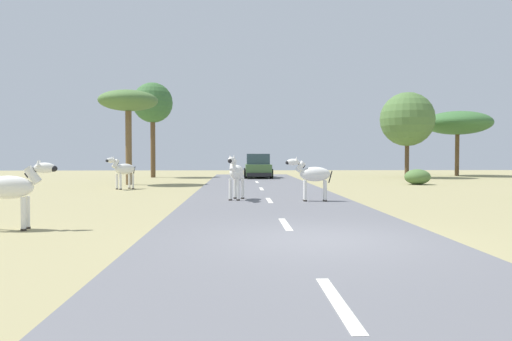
{
  "coord_description": "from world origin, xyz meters",
  "views": [
    {
      "loc": [
        -1.55,
        -9.2,
        1.66
      ],
      "look_at": [
        -0.85,
        10.63,
        1.05
      ],
      "focal_mm": 33.79,
      "sensor_mm": 36.0,
      "label": 1
    }
  ],
  "objects_px": {
    "zebra_0": "(236,173)",
    "tree_3": "(153,104)",
    "zebra_2": "(123,170)",
    "zebra_1": "(13,188)",
    "zebra_3": "(312,175)",
    "tree_4": "(128,102)",
    "bush_2": "(417,177)",
    "tree_0": "(407,119)",
    "car_0": "(258,167)",
    "tree_2": "(457,123)"
  },
  "relations": [
    {
      "from": "zebra_0",
      "to": "tree_3",
      "type": "height_order",
      "value": "tree_3"
    },
    {
      "from": "zebra_2",
      "to": "zebra_1",
      "type": "bearing_deg",
      "value": 133.23
    },
    {
      "from": "zebra_1",
      "to": "zebra_0",
      "type": "bearing_deg",
      "value": 136.88
    },
    {
      "from": "zebra_3",
      "to": "tree_4",
      "type": "distance_m",
      "value": 14.38
    },
    {
      "from": "zebra_3",
      "to": "tree_3",
      "type": "distance_m",
      "value": 22.4
    },
    {
      "from": "zebra_2",
      "to": "bush_2",
      "type": "height_order",
      "value": "zebra_2"
    },
    {
      "from": "zebra_0",
      "to": "tree_3",
      "type": "xyz_separation_m",
      "value": [
        -6.44,
        19.37,
        4.58
      ]
    },
    {
      "from": "tree_0",
      "to": "bush_2",
      "type": "relative_size",
      "value": 4.35
    },
    {
      "from": "car_0",
      "to": "bush_2",
      "type": "distance_m",
      "value": 11.83
    },
    {
      "from": "car_0",
      "to": "bush_2",
      "type": "bearing_deg",
      "value": 138.59
    },
    {
      "from": "tree_0",
      "to": "tree_3",
      "type": "height_order",
      "value": "tree_3"
    },
    {
      "from": "zebra_1",
      "to": "bush_2",
      "type": "xyz_separation_m",
      "value": [
        15.27,
        16.37,
        -0.5
      ]
    },
    {
      "from": "zebra_3",
      "to": "tree_2",
      "type": "xyz_separation_m",
      "value": [
        15.25,
        21.84,
        3.33
      ]
    },
    {
      "from": "tree_4",
      "to": "zebra_3",
      "type": "bearing_deg",
      "value": -50.29
    },
    {
      "from": "tree_0",
      "to": "tree_2",
      "type": "xyz_separation_m",
      "value": [
        5.27,
        3.15,
        -0.06
      ]
    },
    {
      "from": "bush_2",
      "to": "tree_2",
      "type": "bearing_deg",
      "value": 56.63
    },
    {
      "from": "zebra_0",
      "to": "zebra_3",
      "type": "xyz_separation_m",
      "value": [
        2.71,
        -0.55,
        -0.04
      ]
    },
    {
      "from": "car_0",
      "to": "tree_0",
      "type": "distance_m",
      "value": 11.76
    },
    {
      "from": "zebra_0",
      "to": "zebra_1",
      "type": "bearing_deg",
      "value": 66.42
    },
    {
      "from": "zebra_3",
      "to": "bush_2",
      "type": "distance_m",
      "value": 12.83
    },
    {
      "from": "bush_2",
      "to": "tree_3",
      "type": "bearing_deg",
      "value": 150.18
    },
    {
      "from": "zebra_0",
      "to": "car_0",
      "type": "distance_m",
      "value": 17.63
    },
    {
      "from": "tree_3",
      "to": "tree_4",
      "type": "height_order",
      "value": "tree_3"
    },
    {
      "from": "zebra_3",
      "to": "tree_2",
      "type": "relative_size",
      "value": 0.31
    },
    {
      "from": "zebra_3",
      "to": "tree_4",
      "type": "relative_size",
      "value": 0.31
    },
    {
      "from": "zebra_0",
      "to": "car_0",
      "type": "height_order",
      "value": "car_0"
    },
    {
      "from": "tree_0",
      "to": "zebra_2",
      "type": "bearing_deg",
      "value": -147.34
    },
    {
      "from": "zebra_1",
      "to": "tree_0",
      "type": "bearing_deg",
      "value": 138.09
    },
    {
      "from": "tree_2",
      "to": "tree_4",
      "type": "bearing_deg",
      "value": -155.18
    },
    {
      "from": "zebra_1",
      "to": "car_0",
      "type": "relative_size",
      "value": 0.38
    },
    {
      "from": "tree_4",
      "to": "bush_2",
      "type": "bearing_deg",
      "value": -1.36
    },
    {
      "from": "zebra_1",
      "to": "car_0",
      "type": "bearing_deg",
      "value": 158.67
    },
    {
      "from": "zebra_3",
      "to": "zebra_1",
      "type": "bearing_deg",
      "value": 132.68
    },
    {
      "from": "zebra_2",
      "to": "tree_2",
      "type": "bearing_deg",
      "value": -107.46
    },
    {
      "from": "zebra_3",
      "to": "tree_4",
      "type": "xyz_separation_m",
      "value": [
        -8.88,
        10.69,
        3.7
      ]
    },
    {
      "from": "bush_2",
      "to": "tree_0",
      "type": "bearing_deg",
      "value": 74.43
    },
    {
      "from": "zebra_3",
      "to": "zebra_2",
      "type": "bearing_deg",
      "value": 54.13
    },
    {
      "from": "tree_0",
      "to": "car_0",
      "type": "bearing_deg",
      "value": -177.06
    },
    {
      "from": "tree_2",
      "to": "tree_4",
      "type": "distance_m",
      "value": 26.58
    },
    {
      "from": "tree_2",
      "to": "zebra_2",
      "type": "bearing_deg",
      "value": -147.73
    },
    {
      "from": "car_0",
      "to": "tree_0",
      "type": "height_order",
      "value": "tree_0"
    },
    {
      "from": "tree_3",
      "to": "bush_2",
      "type": "height_order",
      "value": "tree_3"
    },
    {
      "from": "tree_0",
      "to": "tree_3",
      "type": "relative_size",
      "value": 0.89
    },
    {
      "from": "zebra_2",
      "to": "zebra_3",
      "type": "height_order",
      "value": "zebra_2"
    },
    {
      "from": "zebra_3",
      "to": "tree_2",
      "type": "distance_m",
      "value": 26.85
    },
    {
      "from": "zebra_0",
      "to": "bush_2",
      "type": "xyz_separation_m",
      "value": [
        10.35,
        9.75,
        -0.59
      ]
    },
    {
      "from": "zebra_2",
      "to": "tree_0",
      "type": "xyz_separation_m",
      "value": [
        18.29,
        11.72,
        3.4
      ]
    },
    {
      "from": "zebra_2",
      "to": "tree_0",
      "type": "bearing_deg",
      "value": -107.07
    },
    {
      "from": "zebra_0",
      "to": "tree_4",
      "type": "bearing_deg",
      "value": -45.65
    },
    {
      "from": "zebra_0",
      "to": "tree_4",
      "type": "distance_m",
      "value": 12.42
    }
  ]
}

